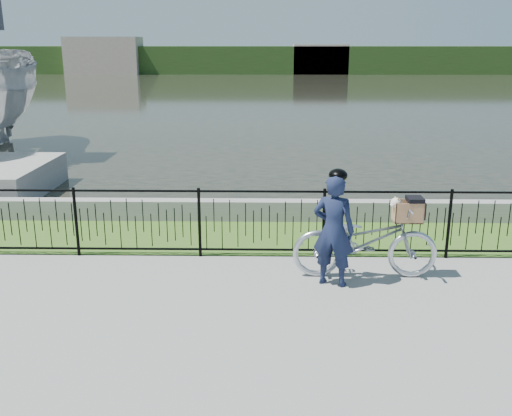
{
  "coord_description": "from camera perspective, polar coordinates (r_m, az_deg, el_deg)",
  "views": [
    {
      "loc": [
        0.07,
        -7.13,
        3.36
      ],
      "look_at": [
        -0.08,
        1.0,
        1.0
      ],
      "focal_mm": 40.0,
      "sensor_mm": 36.0,
      "label": 1
    }
  ],
  "objects": [
    {
      "name": "far_treeline",
      "position": [
        67.15,
        1.04,
        14.6
      ],
      "size": [
        120.0,
        6.0,
        3.0
      ],
      "primitive_type": "cube",
      "color": "#29461B",
      "rests_on": "ground"
    },
    {
      "name": "quay_wall",
      "position": [
        11.19,
        0.64,
        -0.22
      ],
      "size": [
        60.0,
        0.3,
        0.4
      ],
      "primitive_type": "cube",
      "color": "gray",
      "rests_on": "ground"
    },
    {
      "name": "ground",
      "position": [
        7.88,
        0.43,
        -9.05
      ],
      "size": [
        120.0,
        120.0,
        0.0
      ],
      "primitive_type": "plane",
      "color": "gray",
      "rests_on": "ground"
    },
    {
      "name": "far_building_right",
      "position": [
        65.92,
        6.43,
        14.56
      ],
      "size": [
        6.0,
        3.0,
        3.2
      ],
      "primitive_type": "cube",
      "color": "#A49384",
      "rests_on": "ground"
    },
    {
      "name": "cyclist",
      "position": [
        8.11,
        7.77,
        -2.05
      ],
      "size": [
        0.69,
        0.56,
        1.7
      ],
      "color": "#141C39",
      "rests_on": "ground"
    },
    {
      "name": "fence",
      "position": [
        9.16,
        0.55,
        -1.51
      ],
      "size": [
        14.0,
        0.06,
        1.15
      ],
      "primitive_type": null,
      "color": "black",
      "rests_on": "ground"
    },
    {
      "name": "grass_strip",
      "position": [
        10.29,
        0.59,
        -2.84
      ],
      "size": [
        60.0,
        2.0,
        0.01
      ],
      "primitive_type": "cube",
      "color": "#3B611E",
      "rests_on": "ground"
    },
    {
      "name": "water",
      "position": [
        40.27,
        0.98,
        11.4
      ],
      "size": [
        120.0,
        120.0,
        0.0
      ],
      "primitive_type": "plane",
      "color": "black",
      "rests_on": "ground"
    },
    {
      "name": "far_building_left",
      "position": [
        67.6,
        -14.93,
        14.52
      ],
      "size": [
        8.0,
        4.0,
        4.0
      ],
      "primitive_type": "cube",
      "color": "#A49384",
      "rests_on": "ground"
    },
    {
      "name": "bicycle_rig",
      "position": [
        8.55,
        10.93,
        -3.19
      ],
      "size": [
        2.12,
        0.74,
        1.25
      ],
      "color": "#B3B8C0",
      "rests_on": "ground"
    }
  ]
}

